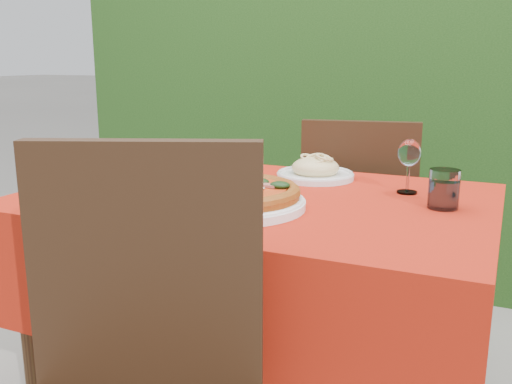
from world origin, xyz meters
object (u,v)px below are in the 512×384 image
at_px(chair_far, 358,221).
at_px(wine_glass, 409,155).
at_px(pizza_plate, 233,196).
at_px(water_glass, 444,191).
at_px(fork, 141,191).
at_px(chair_near, 136,383).
at_px(pasta_plate, 315,171).

height_order(chair_far, wine_glass, chair_far).
height_order(pizza_plate, water_glass, water_glass).
xyz_separation_m(pizza_plate, fork, (-0.32, 0.05, -0.03)).
relative_size(chair_far, fork, 4.90).
distance_m(pizza_plate, wine_glass, 0.52).
distance_m(chair_near, pizza_plate, 0.57).
relative_size(wine_glass, fork, 0.84).
relative_size(chair_near, fork, 5.27).
distance_m(pasta_plate, fork, 0.55).
height_order(chair_far, pizza_plate, chair_far).
height_order(pasta_plate, water_glass, water_glass).
height_order(pizza_plate, fork, pizza_plate).
xyz_separation_m(chair_far, wine_glass, (0.24, -0.45, 0.34)).
bearing_deg(pasta_plate, wine_glass, -15.54).
bearing_deg(fork, chair_far, 35.52).
bearing_deg(pizza_plate, wine_glass, 42.81).
relative_size(pasta_plate, fork, 1.31).
relative_size(chair_near, chair_far, 1.08).
relative_size(chair_far, water_glass, 9.07).
xyz_separation_m(chair_far, fork, (-0.45, -0.75, 0.23)).
bearing_deg(chair_near, pizza_plate, 75.03).
xyz_separation_m(pizza_plate, pasta_plate, (0.08, 0.43, -0.01)).
bearing_deg(water_glass, chair_far, 121.43).
bearing_deg(fork, chair_near, -79.59).
xyz_separation_m(pizza_plate, water_glass, (0.49, 0.21, 0.01)).
height_order(chair_near, pasta_plate, chair_near).
xyz_separation_m(chair_far, water_glass, (0.36, -0.58, 0.27)).
xyz_separation_m(water_glass, wine_glass, (-0.11, 0.13, 0.06)).
bearing_deg(water_glass, fork, -168.35).
relative_size(pasta_plate, wine_glass, 1.56).
xyz_separation_m(pasta_plate, fork, (-0.39, -0.38, -0.02)).
distance_m(pasta_plate, wine_glass, 0.32).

